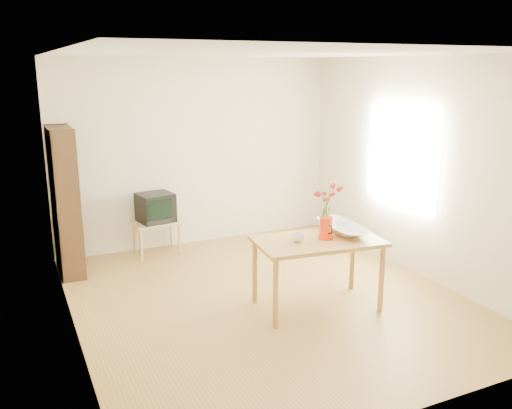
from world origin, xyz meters
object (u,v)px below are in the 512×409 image
bowl (343,210)px  television (155,207)px  mug (298,238)px  table (318,248)px  pitcher (326,229)px

bowl → television: 2.70m
bowl → mug: bearing=-170.2°
bowl → television: bearing=122.7°
table → television: (-1.08, 2.38, -0.00)m
mug → bowl: bearing=159.8°
table → mug: 0.27m
pitcher → television: (-1.16, 2.39, -0.20)m
pitcher → mug: (-0.31, 0.03, -0.06)m
table → pitcher: bearing=-0.1°
bowl → television: bowl is taller
table → pitcher: (0.08, -0.01, 0.20)m
pitcher → bowl: bowl is taller
table → bowl: bowl is taller
table → mug: size_ratio=11.75×
table → television: 2.61m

